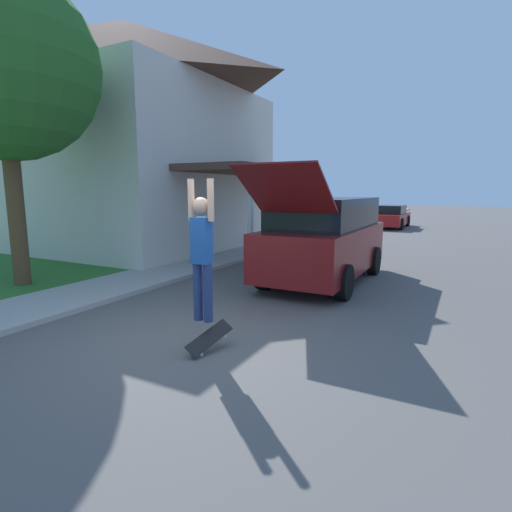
{
  "coord_description": "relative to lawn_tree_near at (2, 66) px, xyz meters",
  "views": [
    {
      "loc": [
        3.52,
        -4.58,
        2.23
      ],
      "look_at": [
        0.31,
        1.46,
        1.1
      ],
      "focal_mm": 28.0,
      "sensor_mm": 36.0,
      "label": 1
    }
  ],
  "objects": [
    {
      "name": "skateboarder",
      "position": [
        5.81,
        -0.99,
        -3.42
      ],
      "size": [
        0.41,
        0.23,
        1.98
      ],
      "color": "navy",
      "rests_on": "ground_plane"
    },
    {
      "name": "car_down_street",
      "position": [
        4.82,
        19.88,
        -4.19
      ],
      "size": [
        1.85,
        4.52,
        1.35
      ],
      "color": "maroon",
      "rests_on": "ground_plane"
    },
    {
      "name": "ground_plane",
      "position": [
        5.5,
        -0.85,
        -4.85
      ],
      "size": [
        120.0,
        120.0,
        0.0
      ],
      "primitive_type": "plane",
      "color": "#54514F"
    },
    {
      "name": "suv_parked",
      "position": [
        5.95,
        3.93,
        -3.76
      ],
      "size": [
        2.07,
        5.34,
        2.72
      ],
      "color": "maroon",
      "rests_on": "ground_plane"
    },
    {
      "name": "lawn",
      "position": [
        -2.5,
        5.15,
        -4.81
      ],
      "size": [
        10.0,
        80.0,
        0.08
      ],
      "color": "#2D6B28",
      "rests_on": "ground_plane"
    },
    {
      "name": "sidewalk",
      "position": [
        1.9,
        5.15,
        -4.8
      ],
      "size": [
        1.8,
        80.0,
        0.1
      ],
      "color": "#9E9E99",
      "rests_on": "ground_plane"
    },
    {
      "name": "skateboard",
      "position": [
        5.94,
        -1.04,
        -4.66
      ],
      "size": [
        0.34,
        0.73,
        0.37
      ],
      "color": "black",
      "rests_on": "ground_plane"
    },
    {
      "name": "house",
      "position": [
        -2.83,
        6.43,
        -0.4
      ],
      "size": [
        11.29,
        8.8,
        8.41
      ],
      "color": "beige",
      "rests_on": "lawn"
    },
    {
      "name": "lawn_tree_near",
      "position": [
        0.0,
        0.0,
        0.0
      ],
      "size": [
        4.03,
        4.03,
        6.81
      ],
      "color": "brown",
      "rests_on": "lawn"
    }
  ]
}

